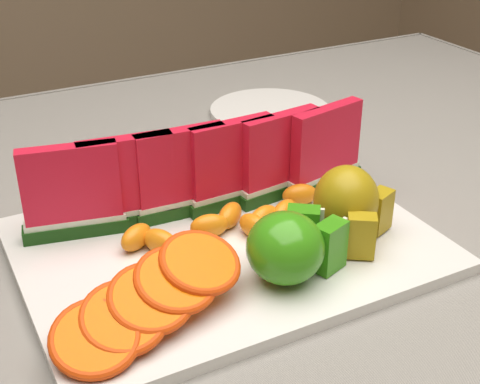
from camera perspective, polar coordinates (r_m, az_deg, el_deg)
table at (r=0.76m, az=-4.13°, el=-10.28°), size 1.40×0.90×0.75m
tablecloth at (r=0.73m, az=-4.30°, el=-6.42°), size 1.53×1.03×0.20m
platter at (r=0.67m, az=-1.20°, el=-4.55°), size 0.40×0.30×0.01m
apple_cluster at (r=0.60m, az=4.36°, el=-4.62°), size 0.10×0.09×0.07m
pear_cluster at (r=0.67m, az=9.28°, el=-0.95°), size 0.09×0.09×0.07m
side_plate at (r=1.01m, az=2.59°, el=6.90°), size 0.23×0.23×0.01m
watermelon_row at (r=0.70m, az=-2.83°, el=1.81°), size 0.39×0.07×0.10m
orange_fan_front at (r=0.56m, az=-7.64°, el=-8.95°), size 0.19×0.12×0.05m
orange_fan_back at (r=0.76m, az=-5.81°, el=1.53°), size 0.29×0.11×0.05m
tangerine_segments at (r=0.68m, az=-1.06°, el=-2.69°), size 0.23×0.08×0.02m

